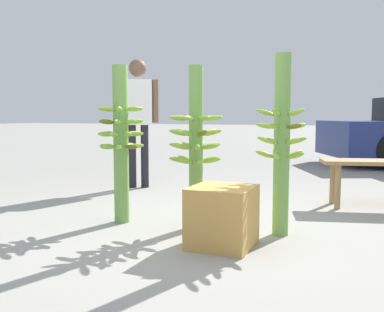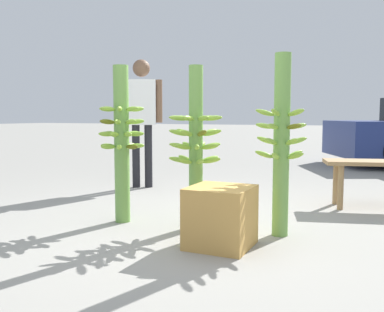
{
  "view_description": "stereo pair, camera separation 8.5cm",
  "coord_description": "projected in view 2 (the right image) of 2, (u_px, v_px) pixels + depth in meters",
  "views": [
    {
      "loc": [
        1.4,
        -3.18,
        0.96
      ],
      "look_at": [
        -0.04,
        0.15,
        0.62
      ],
      "focal_mm": 40.0,
      "sensor_mm": 36.0,
      "label": 1
    },
    {
      "loc": [
        1.48,
        -3.14,
        0.96
      ],
      "look_at": [
        -0.04,
        0.15,
        0.62
      ],
      "focal_mm": 40.0,
      "sensor_mm": 36.0,
      "label": 2
    }
  ],
  "objects": [
    {
      "name": "banana_stalk_center",
      "position": [
        195.0,
        145.0,
        3.61
      ],
      "size": [
        0.46,
        0.46,
        1.38
      ],
      "color": "#6B9E47",
      "rests_on": "ground_plane"
    },
    {
      "name": "produce_crate",
      "position": [
        221.0,
        217.0,
        3.13
      ],
      "size": [
        0.44,
        0.44,
        0.44
      ],
      "color": "#C69347",
      "rests_on": "ground_plane"
    },
    {
      "name": "banana_stalk_right",
      "position": [
        281.0,
        144.0,
        3.37
      ],
      "size": [
        0.42,
        0.42,
        1.44
      ],
      "color": "#6B9E47",
      "rests_on": "ground_plane"
    },
    {
      "name": "ground_plane",
      "position": [
        189.0,
        231.0,
        3.55
      ],
      "size": [
        80.0,
        80.0,
        0.0
      ],
      "primitive_type": "plane",
      "color": "gray"
    },
    {
      "name": "banana_stalk_left",
      "position": [
        122.0,
        141.0,
        3.82
      ],
      "size": [
        0.41,
        0.41,
        1.4
      ],
      "color": "#6B9E47",
      "rests_on": "ground_plane"
    },
    {
      "name": "vendor_person",
      "position": [
        142.0,
        110.0,
        5.65
      ],
      "size": [
        0.52,
        0.34,
        1.69
      ],
      "rotation": [
        0.0,
        0.0,
        0.51
      ],
      "color": "black",
      "rests_on": "ground_plane"
    }
  ]
}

